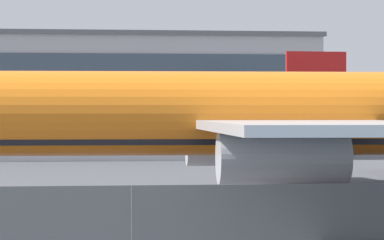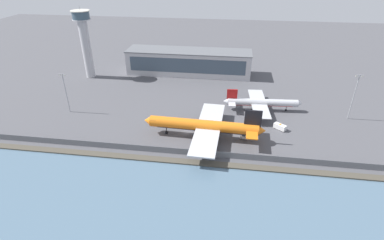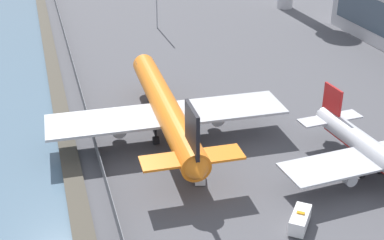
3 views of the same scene
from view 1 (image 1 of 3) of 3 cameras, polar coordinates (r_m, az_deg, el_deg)
The scene contains 3 objects.
ground_plane at distance 62.60m, azimuth -4.12°, elevation -4.67°, with size 500.00×500.00×0.00m, color #4C4C51.
perimeter_fence at distance 46.58m, azimuth -3.07°, elevation -4.90°, with size 280.00×0.10×2.55m.
cargo_jet_orange at distance 59.99m, azimuth 3.12°, elevation 0.15°, with size 48.18×41.30×13.85m.
Camera 1 is at (-3.32, -62.26, 5.70)m, focal length 105.00 mm.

